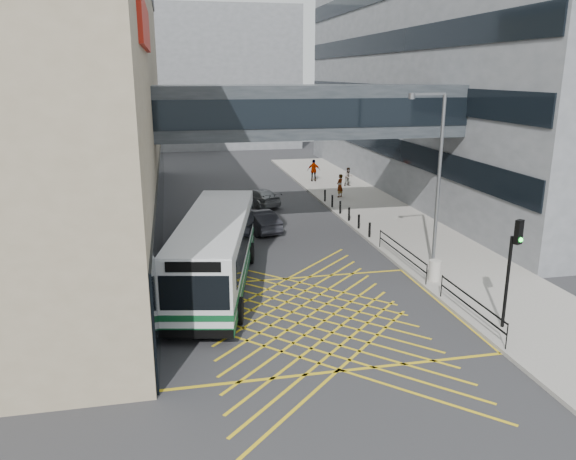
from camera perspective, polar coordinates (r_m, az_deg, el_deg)
ground at (r=23.36m, az=2.03°, el=-8.76°), size 120.00×120.00×0.00m
building_right at (r=53.31m, az=22.10°, el=14.92°), size 24.09×44.00×20.00m
building_far at (r=80.70m, az=-9.92°, el=14.95°), size 28.00×16.00×18.00m
skybridge at (r=33.71m, az=2.26°, el=11.97°), size 20.00×4.10×3.00m
pavement at (r=39.52m, az=9.55°, el=1.41°), size 6.00×54.00×0.16m
box_junction at (r=23.35m, az=2.03°, el=-8.75°), size 12.00×9.00×0.01m
bus at (r=26.09m, az=-7.34°, el=-1.95°), size 5.19×12.41×3.39m
car_white at (r=27.43m, az=-9.82°, el=-3.64°), size 3.47×4.75×1.40m
car_dark at (r=35.43m, az=-3.07°, el=0.98°), size 2.90×4.76×1.39m
car_silver at (r=42.49m, az=-2.92°, el=3.42°), size 3.15×4.66×1.34m
traffic_light at (r=22.57m, az=21.87°, el=-2.71°), size 0.36×0.51×4.33m
street_lamp at (r=27.92m, az=14.78°, el=5.69°), size 1.96×0.40×8.62m
litter_bin at (r=27.48m, az=14.68°, el=-3.99°), size 0.57×0.57×0.99m
kerb_railings at (r=26.59m, az=14.13°, el=-4.10°), size 0.05×12.54×1.00m
bollards at (r=38.49m, az=5.77°, el=1.98°), size 0.14×10.14×0.90m
pedestrian_a at (r=44.68m, az=5.29°, el=4.50°), size 0.89×0.87×1.83m
pedestrian_b at (r=49.32m, az=6.17°, el=5.40°), size 0.87×0.64×1.60m
pedestrian_c at (r=51.25m, az=2.64°, el=6.07°), size 1.25×0.78×1.97m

